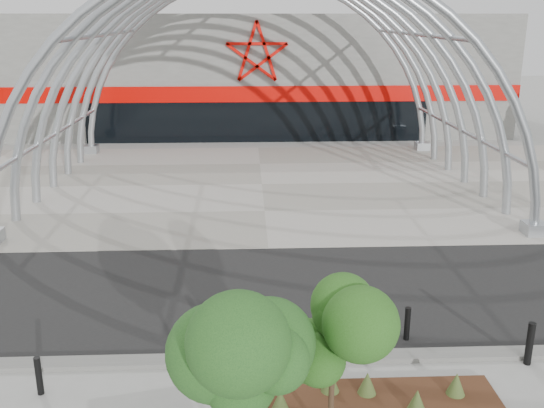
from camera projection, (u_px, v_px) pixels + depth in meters
ground at (279, 355)px, 14.67m from camera, size 140.00×140.00×0.00m
road at (273, 292)px, 18.01m from camera, size 140.00×7.00×0.02m
forecourt at (262, 184)px, 29.45m from camera, size 60.00×17.00×0.04m
kerb at (280, 359)px, 14.42m from camera, size 60.00×0.50×0.12m
arena_building at (255, 70)px, 45.39m from camera, size 34.00×15.24×8.00m
vault_canopy at (262, 185)px, 29.45m from camera, size 20.80×15.80×20.36m
planting_bed at (361, 400)px, 12.71m from camera, size 5.80×1.79×0.61m
street_tree_0 at (242, 359)px, 9.43m from camera, size 1.68×1.68×3.82m
street_tree_1 at (333, 342)px, 10.83m from camera, size 1.34×1.34×3.18m
bollard_0 at (39, 376)px, 13.05m from camera, size 0.14×0.14×0.89m
bollard_1 at (232, 354)px, 13.70m from camera, size 0.18×0.18×1.11m
bollard_2 at (230, 329)px, 14.86m from camera, size 0.16×0.16×1.01m
bollard_3 at (407, 324)px, 15.23m from camera, size 0.14×0.14×0.90m
bollard_4 at (530, 344)px, 14.16m from camera, size 0.17×0.17×1.07m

